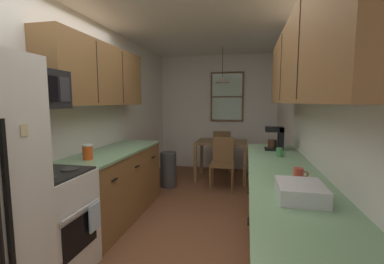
% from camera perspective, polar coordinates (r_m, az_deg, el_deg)
% --- Properties ---
extents(ground_plane, '(12.00, 12.00, 0.00)m').
position_cam_1_polar(ground_plane, '(3.68, 0.59, -17.68)').
color(ground_plane, brown).
extents(wall_left, '(0.10, 9.00, 2.55)m').
position_cam_1_polar(wall_left, '(3.87, -19.43, 2.66)').
color(wall_left, white).
rests_on(wall_left, ground).
extents(wall_right, '(0.10, 9.00, 2.55)m').
position_cam_1_polar(wall_right, '(3.37, 23.72, 1.98)').
color(wall_right, white).
rests_on(wall_right, ground).
extents(wall_back, '(4.40, 0.10, 2.55)m').
position_cam_1_polar(wall_back, '(5.99, 5.61, 4.22)').
color(wall_back, white).
rests_on(wall_back, ground).
extents(ceiling_slab, '(4.40, 9.00, 0.08)m').
position_cam_1_polar(ceiling_slab, '(3.53, 0.64, 24.33)').
color(ceiling_slab, white).
extents(stove_range, '(0.66, 0.63, 1.10)m').
position_cam_1_polar(stove_range, '(2.67, -29.10, -17.19)').
color(stove_range, white).
rests_on(stove_range, ground).
extents(microwave_over_range, '(0.39, 0.62, 0.33)m').
position_cam_1_polar(microwave_over_range, '(2.54, -32.48, 8.01)').
color(microwave_over_range, black).
extents(counter_left, '(0.64, 1.76, 0.90)m').
position_cam_1_polar(counter_left, '(3.60, -16.41, -10.85)').
color(counter_left, brown).
rests_on(counter_left, ground).
extents(upper_cabinets_left, '(0.33, 1.84, 0.73)m').
position_cam_1_polar(upper_cabinets_left, '(3.49, -19.62, 11.61)').
color(upper_cabinets_left, brown).
extents(counter_right, '(0.64, 3.12, 0.90)m').
position_cam_1_polar(counter_right, '(2.61, 19.31, -17.79)').
color(counter_right, brown).
rests_on(counter_right, ground).
extents(upper_cabinets_right, '(0.33, 2.80, 0.71)m').
position_cam_1_polar(upper_cabinets_right, '(2.39, 24.21, 14.28)').
color(upper_cabinets_right, brown).
extents(dining_table, '(0.96, 0.74, 0.76)m').
position_cam_1_polar(dining_table, '(5.12, 6.48, -3.39)').
color(dining_table, brown).
rests_on(dining_table, ground).
extents(dining_chair_near, '(0.40, 0.40, 0.90)m').
position_cam_1_polar(dining_chair_near, '(4.58, 6.70, -6.28)').
color(dining_chair_near, brown).
rests_on(dining_chair_near, ground).
extents(dining_chair_far, '(0.40, 0.40, 0.90)m').
position_cam_1_polar(dining_chair_far, '(5.72, 6.61, -3.72)').
color(dining_chair_far, brown).
rests_on(dining_chair_far, ground).
extents(pendant_light, '(0.28, 0.28, 0.67)m').
position_cam_1_polar(pendant_light, '(5.07, 6.67, 11.25)').
color(pendant_light, black).
extents(back_window, '(0.73, 0.05, 1.09)m').
position_cam_1_polar(back_window, '(5.89, 7.66, 7.63)').
color(back_window, brown).
extents(trash_bin, '(0.29, 0.29, 0.63)m').
position_cam_1_polar(trash_bin, '(4.74, -5.18, -8.14)').
color(trash_bin, '#3F3F42').
rests_on(trash_bin, ground).
extents(storage_canister, '(0.10, 0.10, 0.16)m').
position_cam_1_polar(storage_canister, '(3.01, -21.86, -4.07)').
color(storage_canister, '#D84C19').
rests_on(storage_canister, counter_left).
extents(dish_towel, '(0.02, 0.16, 0.24)m').
position_cam_1_polar(dish_towel, '(2.57, -20.49, -16.99)').
color(dish_towel, silver).
extents(coffee_maker, '(0.22, 0.18, 0.30)m').
position_cam_1_polar(coffee_maker, '(3.50, 18.00, -1.25)').
color(coffee_maker, black).
rests_on(coffee_maker, counter_right).
extents(mug_by_coffeemaker, '(0.11, 0.08, 0.10)m').
position_cam_1_polar(mug_by_coffeemaker, '(3.10, 18.62, -4.23)').
color(mug_by_coffeemaker, '#3F7F4C').
rests_on(mug_by_coffeemaker, counter_right).
extents(mug_spare, '(0.11, 0.07, 0.10)m').
position_cam_1_polar(mug_spare, '(2.20, 22.30, -8.61)').
color(mug_spare, '#BF3F33').
rests_on(mug_spare, counter_right).
extents(dish_rack, '(0.28, 0.34, 0.10)m').
position_cam_1_polar(dish_rack, '(1.82, 22.63, -11.87)').
color(dish_rack, silver).
rests_on(dish_rack, counter_right).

